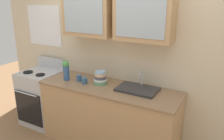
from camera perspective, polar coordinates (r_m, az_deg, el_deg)
back_wall_unit at (r=3.27m, az=1.98°, el=8.48°), size 4.44×0.41×2.90m
counter at (r=3.35m, az=-0.80°, el=-11.37°), size 1.98×0.66×0.91m
stove_range at (r=4.09m, az=-17.03°, el=-6.45°), size 0.61×0.63×1.09m
sink_faucet at (r=3.05m, az=6.32°, el=-4.69°), size 0.53×0.35×0.22m
bowl_stack at (r=3.23m, az=-2.92°, el=-2.03°), size 0.20×0.20×0.19m
vase at (r=3.42m, az=-11.32°, el=0.09°), size 0.10×0.10×0.30m
cup_near_sink at (r=3.39m, az=-8.16°, el=-1.97°), size 0.10×0.07×0.09m
cup_near_bowls at (r=3.27m, az=-6.86°, el=-2.65°), size 0.11×0.08×0.09m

